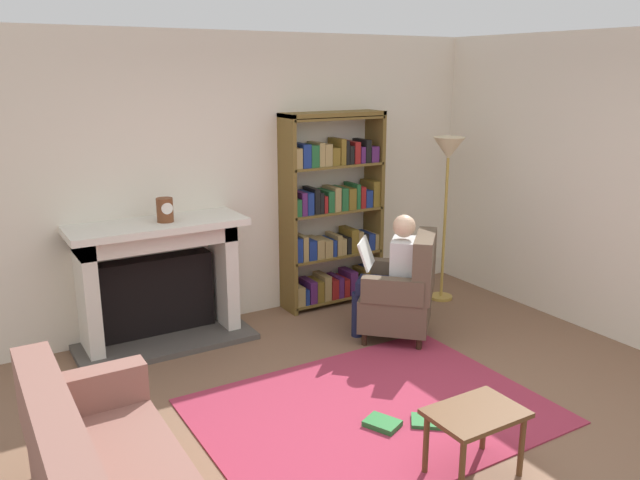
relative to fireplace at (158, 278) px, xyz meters
The scene contains 12 objects.
ground 2.54m from the fireplace, 68.60° to the right, with size 14.00×14.00×0.00m, color brown.
back_wall 1.21m from the fireplace, 15.48° to the left, with size 5.60×0.10×2.70m, color silver.
side_wall_right 3.78m from the fireplace, 16.48° to the right, with size 0.10×5.20×2.70m, color silver.
area_rug 2.27m from the fireplace, 65.75° to the right, with size 2.40×1.80×0.01m, color #9E2D45.
fireplace is the anchor object (origin of this frame).
mantel_clock 0.64m from the fireplace, 56.08° to the right, with size 0.14×0.14×0.20m.
bookshelf 1.87m from the fireplace, ahead, with size 1.07×0.32×1.96m.
armchair_reading 2.18m from the fireplace, 29.06° to the right, with size 0.89×0.89×0.97m.
seated_reader 2.06m from the fireplace, 28.20° to the right, with size 0.58×0.58×1.14m.
side_table 3.07m from the fireplace, 71.03° to the right, with size 0.56×0.39×0.43m.
scattered_books 2.52m from the fireplace, 66.87° to the right, with size 0.57×0.42×0.04m.
floor_lamp 3.05m from the fireplace, ahead, with size 0.32×0.32×1.71m.
Camera 1 is at (-2.41, -3.00, 2.37)m, focal length 35.78 mm.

